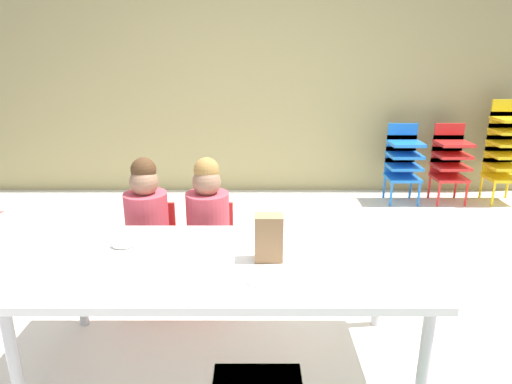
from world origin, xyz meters
The scene contains 12 objects.
ground_plane centered at (-0.01, 0.00, -0.01)m, with size 6.58×4.61×0.02m.
back_wall centered at (0.00, 2.31, 1.26)m, with size 6.58×0.10×2.52m, color tan.
craft_table centered at (-0.16, -0.69, 0.55)m, with size 1.85×0.83×0.59m.
seated_child_near_camera centered at (-0.67, -0.05, 0.55)m, with size 0.32×0.31×0.92m.
seated_child_middle_seat centered at (-0.30, -0.05, 0.55)m, with size 0.33×0.33×0.92m.
kid_chair_blue_stack centered at (1.50, 1.89, 0.46)m, with size 0.32×0.30×0.80m.
kid_chair_red_stack centered at (1.98, 1.89, 0.46)m, with size 0.32×0.30×0.80m.
kid_chair_yellow_stack centered at (2.53, 1.89, 0.58)m, with size 0.32×0.30×1.04m.
paper_bag_brown centered at (0.05, -0.69, 0.70)m, with size 0.13×0.09×0.22m, color #9E754C.
paper_plate_near_edge centered at (-0.66, -0.56, 0.60)m, with size 0.18×0.18×0.01m, color white.
paper_plate_center_table centered at (0.04, -0.88, 0.60)m, with size 0.18×0.18×0.01m, color white.
donut_powdered_on_plate centered at (-0.66, -0.56, 0.62)m, with size 0.12×0.12×0.03m, color white.
Camera 1 is at (-0.01, -2.59, 1.53)m, focal length 31.56 mm.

